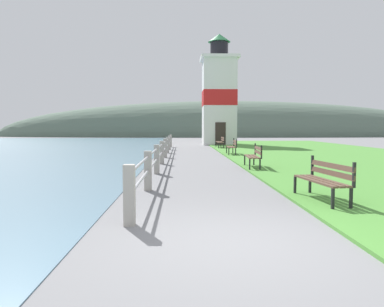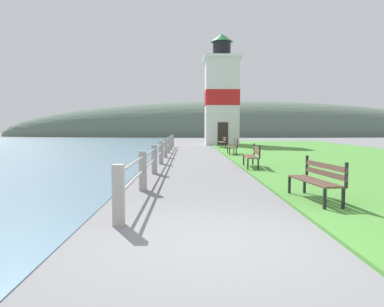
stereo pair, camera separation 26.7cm
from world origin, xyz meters
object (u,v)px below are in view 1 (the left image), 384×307
Objects in this scene: lighthouse at (219,96)px; park_bench_by_lighthouse at (221,141)px; park_bench_midway at (254,155)px; park_bench_near at (324,177)px; park_bench_far at (233,146)px.

park_bench_by_lighthouse is at bearing -94.13° from lighthouse.
park_bench_by_lighthouse is (0.16, 13.72, 0.00)m from park_bench_midway.
lighthouse is (0.41, 5.73, 3.79)m from park_bench_by_lighthouse.
park_bench_by_lighthouse is at bearing -96.43° from park_bench_near.
park_bench_by_lighthouse is (-0.06, 20.19, 0.00)m from park_bench_near.
park_bench_near is 26.19m from lighthouse.
park_bench_by_lighthouse is at bearing -87.83° from park_bench_far.
lighthouse is (0.35, 25.92, 3.80)m from park_bench_near.
park_bench_far is 0.92× the size of park_bench_by_lighthouse.
park_bench_midway is at bearing -94.60° from park_bench_near.
park_bench_far is at bearing -96.12° from park_bench_near.
lighthouse is at bearing -88.03° from park_bench_midway.
park_bench_by_lighthouse is at bearing -87.01° from park_bench_midway.
lighthouse is at bearing -94.94° from park_bench_by_lighthouse.
park_bench_midway is (-0.23, 6.47, 0.00)m from park_bench_near.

